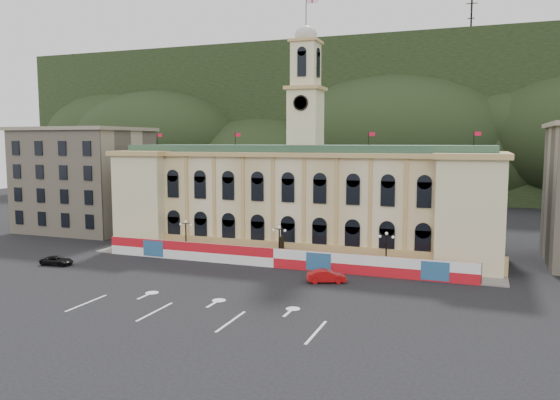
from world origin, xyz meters
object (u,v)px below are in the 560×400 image
at_px(black_suv, 57,261).
at_px(red_sedan, 326,276).
at_px(lamp_center, 279,241).
at_px(statue, 282,254).

bearing_deg(black_suv, red_sedan, -90.32).
height_order(red_sedan, black_suv, red_sedan).
bearing_deg(lamp_center, red_sedan, -39.34).
distance_m(lamp_center, red_sedan, 11.06).
bearing_deg(red_sedan, statue, 25.09).
bearing_deg(statue, red_sedan, -43.21).
bearing_deg(red_sedan, black_suv, 74.41).
xyz_separation_m(statue, black_suv, (-27.12, -11.66, -0.59)).
xyz_separation_m(statue, lamp_center, (0.00, -1.00, 1.89)).
height_order(statue, black_suv, statue).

